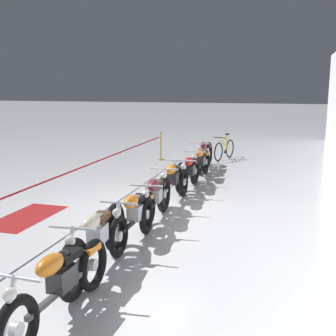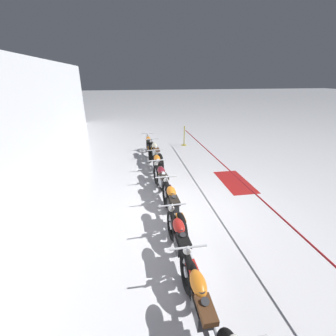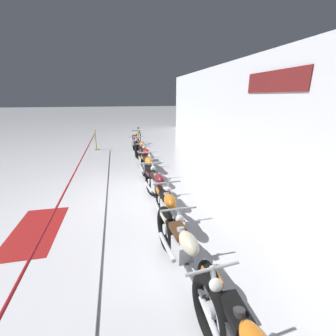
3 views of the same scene
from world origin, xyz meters
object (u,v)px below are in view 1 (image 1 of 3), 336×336
(motorcycle_orange_1, at_px, (200,163))
(motorcycle_maroon_4, at_px, (155,199))
(stanchion_far_left, at_px, (110,161))
(motorcycle_cream_6, at_px, (96,241))
(motorcycle_orange_5, at_px, (135,215))
(motorcycle_orange_7, at_px, (59,284))
(motorcycle_maroon_0, at_px, (204,155))
(floor_banner, at_px, (26,217))
(motorcycle_red_2, at_px, (190,172))
(motorcycle_orange_3, at_px, (173,182))
(bicycle, at_px, (224,149))

(motorcycle_orange_1, height_order, motorcycle_maroon_4, motorcycle_orange_1)
(stanchion_far_left, bearing_deg, motorcycle_cream_6, 21.28)
(motorcycle_orange_5, xyz_separation_m, motorcycle_orange_7, (2.70, 0.08, -0.01))
(motorcycle_maroon_0, bearing_deg, motorcycle_orange_5, 0.59)
(floor_banner, bearing_deg, motorcycle_red_2, 141.49)
(motorcycle_orange_1, height_order, motorcycle_orange_3, motorcycle_orange_3)
(bicycle, bearing_deg, motorcycle_orange_1, -2.92)
(motorcycle_orange_3, height_order, motorcycle_orange_7, motorcycle_orange_3)
(motorcycle_maroon_4, bearing_deg, motorcycle_orange_3, -178.82)
(bicycle, distance_m, stanchion_far_left, 5.92)
(motorcycle_orange_5, height_order, motorcycle_orange_7, motorcycle_orange_7)
(motorcycle_red_2, bearing_deg, motorcycle_cream_6, -1.73)
(motorcycle_maroon_0, relative_size, motorcycle_orange_1, 1.00)
(motorcycle_orange_3, bearing_deg, floor_banner, -52.82)
(motorcycle_cream_6, xyz_separation_m, floor_banner, (-2.02, -2.59, -0.48))
(motorcycle_orange_3, bearing_deg, motorcycle_orange_7, 1.10)
(motorcycle_red_2, distance_m, motorcycle_orange_3, 1.34)
(stanchion_far_left, distance_m, floor_banner, 3.01)
(motorcycle_orange_3, bearing_deg, motorcycle_maroon_0, -179.40)
(floor_banner, bearing_deg, motorcycle_orange_5, 77.47)
(motorcycle_orange_3, xyz_separation_m, motorcycle_orange_7, (5.36, 0.10, -0.03))
(motorcycle_cream_6, height_order, floor_banner, motorcycle_cream_6)
(floor_banner, bearing_deg, stanchion_far_left, 166.88)
(motorcycle_orange_1, xyz_separation_m, motorcycle_maroon_4, (4.16, -0.09, -0.01))
(motorcycle_orange_7, bearing_deg, floor_banner, -140.49)
(motorcycle_maroon_4, bearing_deg, bicycle, 177.97)
(motorcycle_red_2, distance_m, floor_banner, 4.36)
(motorcycle_orange_3, relative_size, motorcycle_orange_7, 1.06)
(bicycle, bearing_deg, stanchion_far_left, -22.40)
(motorcycle_orange_1, relative_size, motorcycle_orange_3, 0.93)
(stanchion_far_left, bearing_deg, motorcycle_maroon_4, 40.77)
(stanchion_far_left, bearing_deg, motorcycle_orange_1, 132.01)
(motorcycle_orange_1, relative_size, floor_banner, 1.21)
(motorcycle_maroon_0, relative_size, motorcycle_orange_7, 0.99)
(motorcycle_maroon_4, relative_size, motorcycle_cream_6, 0.92)
(motorcycle_orange_1, relative_size, motorcycle_orange_5, 1.03)
(motorcycle_red_2, bearing_deg, bicycle, 177.63)
(motorcycle_cream_6, height_order, bicycle, motorcycle_cream_6)
(motorcycle_maroon_4, relative_size, stanchion_far_left, 0.19)
(motorcycle_red_2, bearing_deg, floor_banner, -39.46)
(motorcycle_orange_5, xyz_separation_m, stanchion_far_left, (-3.47, -1.97, 0.29))
(motorcycle_red_2, relative_size, motorcycle_orange_7, 0.98)
(motorcycle_maroon_4, height_order, motorcycle_orange_5, motorcycle_maroon_4)
(motorcycle_orange_7, bearing_deg, motorcycle_orange_1, 179.86)
(motorcycle_cream_6, bearing_deg, motorcycle_maroon_4, 177.96)
(motorcycle_orange_3, height_order, bicycle, motorcycle_orange_3)
(motorcycle_orange_1, distance_m, bicycle, 3.61)
(motorcycle_maroon_0, bearing_deg, motorcycle_maroon_4, 0.75)
(motorcycle_maroon_0, height_order, motorcycle_maroon_4, motorcycle_maroon_0)
(motorcycle_cream_6, distance_m, stanchion_far_left, 5.20)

